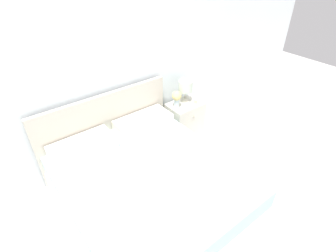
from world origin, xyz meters
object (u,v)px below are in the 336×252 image
object	(u,v)px
teacup	(188,105)
flower_vase	(177,97)
bed	(147,184)
table_lamp	(185,87)
alarm_clock	(197,102)
nightstand	(185,120)

from	to	relation	value
teacup	flower_vase	bearing A→B (deg)	141.78
bed	teacup	xyz separation A→B (m)	(1.16, 0.63, 0.32)
table_lamp	flower_vase	bearing A→B (deg)	-168.96
bed	teacup	bearing A→B (deg)	28.52
teacup	alarm_clock	world-z (taller)	same
flower_vase	alarm_clock	xyz separation A→B (m)	(0.29, -0.11, -0.12)
flower_vase	alarm_clock	size ratio (longest dim) A/B	3.83
bed	alarm_clock	world-z (taller)	bed
teacup	table_lamp	bearing A→B (deg)	67.82
nightstand	flower_vase	size ratio (longest dim) A/B	2.37
bed	flower_vase	world-z (taller)	bed
table_lamp	flower_vase	xyz separation A→B (m)	(-0.19, -0.04, -0.08)
bed	table_lamp	xyz separation A→B (m)	(1.21, 0.77, 0.53)
nightstand	table_lamp	world-z (taller)	table_lamp
bed	flower_vase	xyz separation A→B (m)	(1.03, 0.73, 0.45)
table_lamp	alarm_clock	xyz separation A→B (m)	(0.10, -0.15, -0.20)
flower_vase	teacup	size ratio (longest dim) A/B	2.43
bed	alarm_clock	distance (m)	1.49
table_lamp	alarm_clock	distance (m)	0.27
table_lamp	flower_vase	size ratio (longest dim) A/B	1.38
bed	table_lamp	world-z (taller)	bed
nightstand	teacup	distance (m)	0.33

